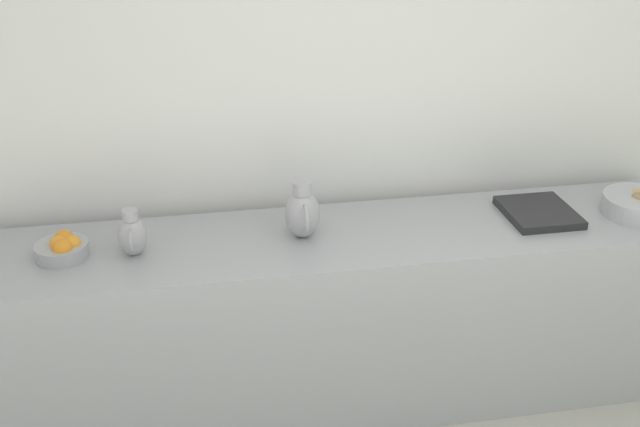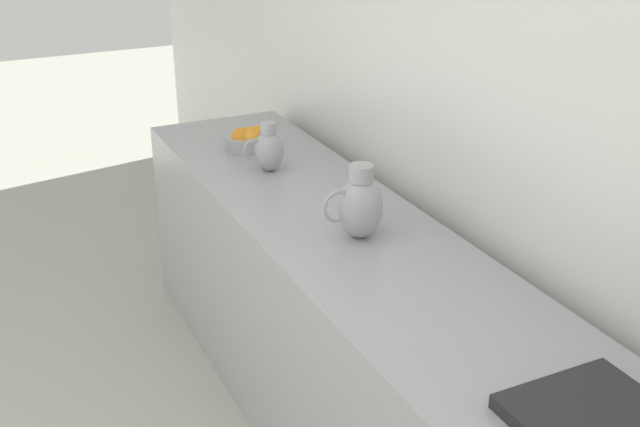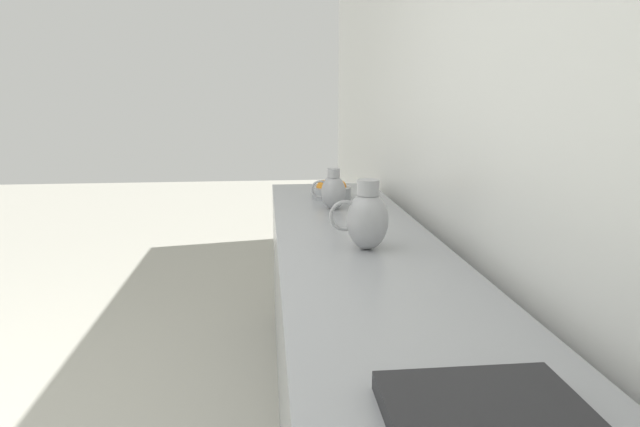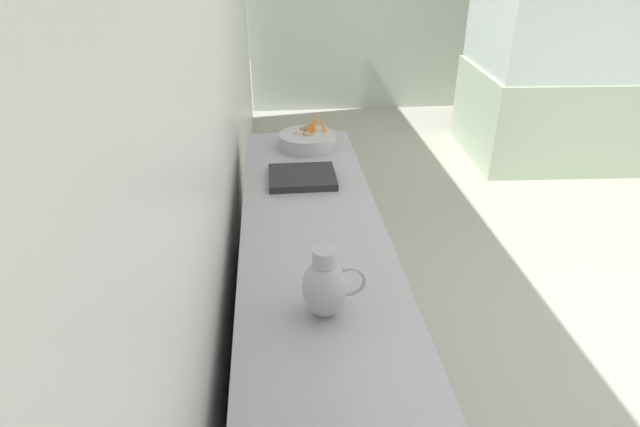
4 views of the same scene
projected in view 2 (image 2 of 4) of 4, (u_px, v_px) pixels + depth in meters
name	position (u px, v px, depth m)	size (l,w,h in m)	color
tile_wall_left	(634.00, 81.00, 2.02)	(0.10, 8.28, 3.00)	white
prep_counter	(378.00, 372.00, 2.70)	(0.62, 3.27, 0.86)	#9EA0A5
orange_bowl	(250.00, 139.00, 3.46)	(0.21, 0.21, 0.10)	#9EA0A5
metal_pitcher_tall	(360.00, 205.00, 2.62)	(0.21, 0.15, 0.25)	#A3A3A8
metal_pitcher_short	(268.00, 149.00, 3.20)	(0.17, 0.12, 0.20)	#A3A3A8
counter_sink_basin	(593.00, 418.00, 1.77)	(0.34, 0.30, 0.04)	#232326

